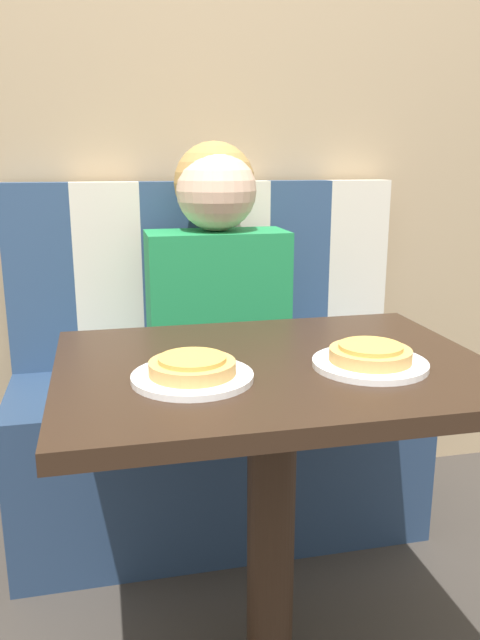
{
  "coord_description": "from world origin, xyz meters",
  "views": [
    {
      "loc": [
        -0.32,
        -1.11,
        1.1
      ],
      "look_at": [
        0.0,
        0.29,
        0.73
      ],
      "focal_mm": 35.0,
      "sensor_mm": 36.0,
      "label": 1
    }
  ],
  "objects_px": {
    "plate_left": "(192,377)",
    "pizza_left": "(192,366)",
    "person": "(216,258)",
    "pizza_right": "(370,353)",
    "plate_right": "(370,364)"
  },
  "relations": [
    {
      "from": "plate_right",
      "to": "person",
      "type": "bearing_deg",
      "value": 104.22
    },
    {
      "from": "person",
      "to": "pizza_right",
      "type": "distance_m",
      "value": 0.69
    },
    {
      "from": "person",
      "to": "pizza_left",
      "type": "distance_m",
      "value": 0.69
    },
    {
      "from": "person",
      "to": "pizza_right",
      "type": "height_order",
      "value": "person"
    },
    {
      "from": "person",
      "to": "pizza_left",
      "type": "height_order",
      "value": "person"
    },
    {
      "from": "plate_right",
      "to": "pizza_right",
      "type": "xyz_separation_m",
      "value": [
        -0.0,
        -0.0,
        0.02
      ]
    },
    {
      "from": "plate_left",
      "to": "person",
      "type": "bearing_deg",
      "value": 75.78
    },
    {
      "from": "person",
      "to": "plate_left",
      "type": "xyz_separation_m",
      "value": [
        -0.17,
        -0.67,
        -0.11
      ]
    },
    {
      "from": "person",
      "to": "pizza_right",
      "type": "xyz_separation_m",
      "value": [
        0.17,
        -0.67,
        -0.09
      ]
    },
    {
      "from": "plate_right",
      "to": "pizza_left",
      "type": "distance_m",
      "value": 0.34
    },
    {
      "from": "plate_right",
      "to": "pizza_right",
      "type": "bearing_deg",
      "value": -153.43
    },
    {
      "from": "plate_left",
      "to": "pizza_left",
      "type": "relative_size",
      "value": 1.41
    },
    {
      "from": "plate_right",
      "to": "pizza_right",
      "type": "distance_m",
      "value": 0.02
    },
    {
      "from": "pizza_left",
      "to": "pizza_right",
      "type": "bearing_deg",
      "value": 0.0
    },
    {
      "from": "person",
      "to": "plate_left",
      "type": "relative_size",
      "value": 3.07
    }
  ]
}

